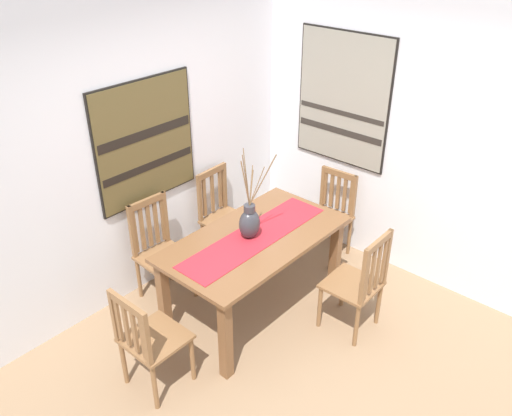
# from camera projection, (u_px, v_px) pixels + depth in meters

# --- Properties ---
(ground_plane) EXTENTS (6.40, 6.40, 0.03)m
(ground_plane) POSITION_uv_depth(u_px,v_px,m) (297.00, 377.00, 4.07)
(ground_plane) COLOR #8E7051
(wall_back) EXTENTS (6.40, 0.12, 2.70)m
(wall_back) POSITION_uv_depth(u_px,v_px,m) (130.00, 151.00, 4.45)
(wall_back) COLOR silver
(wall_back) RESTS_ON ground_plane
(wall_side) EXTENTS (0.12, 6.40, 2.70)m
(wall_side) POSITION_uv_depth(u_px,v_px,m) (433.00, 144.00, 4.59)
(wall_side) COLOR silver
(wall_side) RESTS_ON ground_plane
(dining_table) EXTENTS (1.61, 0.87, 0.77)m
(dining_table) POSITION_uv_depth(u_px,v_px,m) (255.00, 249.00, 4.43)
(dining_table) COLOR brown
(dining_table) RESTS_ON ground_plane
(table_runner) EXTENTS (1.48, 0.36, 0.01)m
(table_runner) POSITION_uv_depth(u_px,v_px,m) (255.00, 237.00, 4.36)
(table_runner) COLOR #B7232D
(table_runner) RESTS_ON dining_table
(centerpiece_vase) EXTENTS (0.24, 0.25, 0.79)m
(centerpiece_vase) POSITION_uv_depth(u_px,v_px,m) (250.00, 222.00, 4.29)
(centerpiece_vase) COLOR #333338
(centerpiece_vase) RESTS_ON dining_table
(chair_0) EXTENTS (0.43, 0.43, 0.96)m
(chair_0) POSITION_uv_depth(u_px,v_px,m) (359.00, 282.00, 4.29)
(chair_0) COLOR brown
(chair_0) RESTS_ON ground_plane
(chair_1) EXTENTS (0.44, 0.44, 0.96)m
(chair_1) POSITION_uv_depth(u_px,v_px,m) (160.00, 249.00, 4.69)
(chair_1) COLOR brown
(chair_1) RESTS_ON ground_plane
(chair_2) EXTENTS (0.42, 0.42, 0.90)m
(chair_2) POSITION_uv_depth(u_px,v_px,m) (148.00, 339.00, 3.75)
(chair_2) COLOR brown
(chair_2) RESTS_ON ground_plane
(chair_3) EXTENTS (0.44, 0.44, 0.90)m
(chair_3) POSITION_uv_depth(u_px,v_px,m) (330.00, 213.00, 5.28)
(chair_3) COLOR brown
(chair_3) RESTS_ON ground_plane
(chair_4) EXTENTS (0.44, 0.44, 0.95)m
(chair_4) POSITION_uv_depth(u_px,v_px,m) (223.00, 215.00, 5.25)
(chair_4) COLOR brown
(chair_4) RESTS_ON ground_plane
(painting_on_back_wall) EXTENTS (1.01, 0.05, 1.08)m
(painting_on_back_wall) POSITION_uv_depth(u_px,v_px,m) (145.00, 142.00, 4.46)
(painting_on_back_wall) COLOR black
(painting_on_side_wall) EXTENTS (0.05, 0.99, 1.27)m
(painting_on_side_wall) POSITION_uv_depth(u_px,v_px,m) (343.00, 99.00, 4.96)
(painting_on_side_wall) COLOR black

